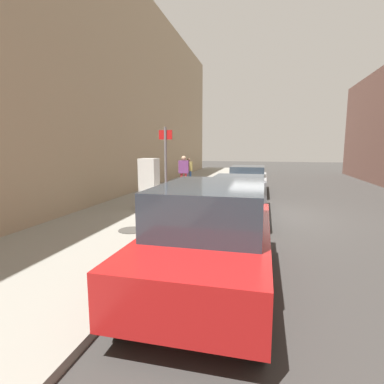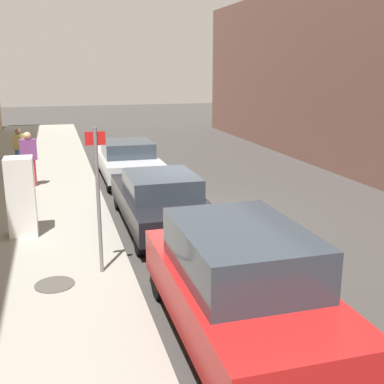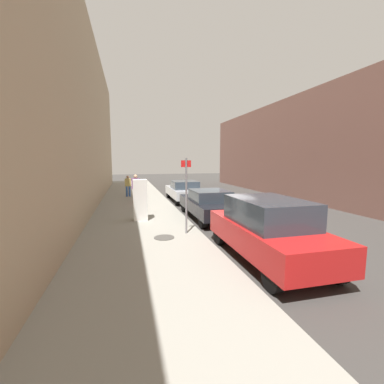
{
  "view_description": "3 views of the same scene",
  "coord_description": "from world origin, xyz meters",
  "px_view_note": "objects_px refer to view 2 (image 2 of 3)",
  "views": [
    {
      "loc": [
        -0.12,
        -10.62,
        2.35
      ],
      "look_at": [
        -2.26,
        -1.81,
        0.99
      ],
      "focal_mm": 28.0,
      "sensor_mm": 36.0,
      "label": 1
    },
    {
      "loc": [
        -3.34,
        -11.66,
        3.89
      ],
      "look_at": [
        -0.81,
        -2.79,
        1.49
      ],
      "focal_mm": 45.0,
      "sensor_mm": 36.0,
      "label": 2
    },
    {
      "loc": [
        -4.71,
        -11.99,
        2.8
      ],
      "look_at": [
        -1.76,
        -0.35,
        1.3
      ],
      "focal_mm": 24.0,
      "sensor_mm": 36.0,
      "label": 3
    }
  ],
  "objects_px": {
    "pedestrian_standing_near": "(29,155)",
    "parked_suv_red": "(240,283)",
    "street_sign_post": "(98,194)",
    "pedestrian_walking_far": "(19,146)",
    "parked_sedan_silver": "(127,159)",
    "parked_sedan_dark": "(160,199)",
    "discarded_refrigerator": "(21,197)"
  },
  "relations": [
    {
      "from": "discarded_refrigerator",
      "to": "pedestrian_standing_near",
      "type": "xyz_separation_m",
      "value": [
        -0.02,
        4.86,
        0.13
      ]
    },
    {
      "from": "parked_sedan_dark",
      "to": "pedestrian_standing_near",
      "type": "bearing_deg",
      "value": 124.31
    },
    {
      "from": "parked_sedan_dark",
      "to": "parked_sedan_silver",
      "type": "relative_size",
      "value": 1.03
    },
    {
      "from": "pedestrian_standing_near",
      "to": "parked_suv_red",
      "type": "relative_size",
      "value": 0.4
    },
    {
      "from": "street_sign_post",
      "to": "parked_suv_red",
      "type": "relative_size",
      "value": 0.62
    },
    {
      "from": "parked_suv_red",
      "to": "parked_sedan_silver",
      "type": "xyz_separation_m",
      "value": [
        -0.0,
        10.84,
        -0.17
      ]
    },
    {
      "from": "discarded_refrigerator",
      "to": "parked_sedan_dark",
      "type": "xyz_separation_m",
      "value": [
        3.23,
        0.1,
        -0.32
      ]
    },
    {
      "from": "parked_suv_red",
      "to": "parked_sedan_silver",
      "type": "distance_m",
      "value": 10.84
    },
    {
      "from": "pedestrian_walking_far",
      "to": "parked_suv_red",
      "type": "xyz_separation_m",
      "value": [
        3.72,
        -13.02,
        -0.12
      ]
    },
    {
      "from": "pedestrian_walking_far",
      "to": "parked_sedan_dark",
      "type": "relative_size",
      "value": 0.33
    },
    {
      "from": "pedestrian_walking_far",
      "to": "pedestrian_standing_near",
      "type": "height_order",
      "value": "pedestrian_standing_near"
    },
    {
      "from": "parked_sedan_dark",
      "to": "parked_suv_red",
      "type": "bearing_deg",
      "value": -90.0
    },
    {
      "from": "discarded_refrigerator",
      "to": "street_sign_post",
      "type": "xyz_separation_m",
      "value": [
        1.51,
        -2.58,
        0.62
      ]
    },
    {
      "from": "discarded_refrigerator",
      "to": "pedestrian_standing_near",
      "type": "distance_m",
      "value": 4.86
    },
    {
      "from": "discarded_refrigerator",
      "to": "parked_sedan_dark",
      "type": "distance_m",
      "value": 3.25
    },
    {
      "from": "parked_suv_red",
      "to": "parked_sedan_dark",
      "type": "xyz_separation_m",
      "value": [
        -0.0,
        5.37,
        -0.17
      ]
    },
    {
      "from": "parked_sedan_silver",
      "to": "pedestrian_walking_far",
      "type": "bearing_deg",
      "value": 149.67
    },
    {
      "from": "street_sign_post",
      "to": "pedestrian_walking_far",
      "type": "relative_size",
      "value": 1.77
    },
    {
      "from": "pedestrian_standing_near",
      "to": "parked_sedan_dark",
      "type": "relative_size",
      "value": 0.38
    },
    {
      "from": "pedestrian_walking_far",
      "to": "parked_sedan_silver",
      "type": "distance_m",
      "value": 4.31
    },
    {
      "from": "discarded_refrigerator",
      "to": "parked_suv_red",
      "type": "distance_m",
      "value": 6.19
    },
    {
      "from": "parked_suv_red",
      "to": "parked_sedan_dark",
      "type": "bearing_deg",
      "value": 90.0
    },
    {
      "from": "parked_suv_red",
      "to": "parked_sedan_silver",
      "type": "height_order",
      "value": "parked_suv_red"
    },
    {
      "from": "street_sign_post",
      "to": "parked_suv_red",
      "type": "distance_m",
      "value": 3.28
    },
    {
      "from": "pedestrian_walking_far",
      "to": "street_sign_post",
      "type": "bearing_deg",
      "value": 86.33
    },
    {
      "from": "discarded_refrigerator",
      "to": "pedestrian_standing_near",
      "type": "height_order",
      "value": "discarded_refrigerator"
    },
    {
      "from": "street_sign_post",
      "to": "parked_sedan_dark",
      "type": "bearing_deg",
      "value": 57.42
    },
    {
      "from": "pedestrian_standing_near",
      "to": "discarded_refrigerator",
      "type": "bearing_deg",
      "value": -167.78
    },
    {
      "from": "pedestrian_standing_near",
      "to": "parked_suv_red",
      "type": "xyz_separation_m",
      "value": [
        3.25,
        -10.14,
        -0.28
      ]
    },
    {
      "from": "street_sign_post",
      "to": "parked_sedan_silver",
      "type": "bearing_deg",
      "value": 78.12
    },
    {
      "from": "pedestrian_standing_near",
      "to": "parked_sedan_dark",
      "type": "xyz_separation_m",
      "value": [
        3.25,
        -4.76,
        -0.45
      ]
    },
    {
      "from": "street_sign_post",
      "to": "parked_suv_red",
      "type": "bearing_deg",
      "value": -57.47
    }
  ]
}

